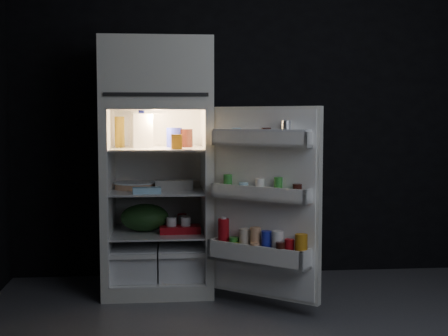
{
  "coord_description": "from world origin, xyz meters",
  "views": [
    {
      "loc": [
        -0.81,
        -3.17,
        1.25
      ],
      "look_at": [
        -0.42,
        1.0,
        0.9
      ],
      "focal_mm": 50.0,
      "sensor_mm": 36.0,
      "label": 1
    }
  ],
  "objects": [
    {
      "name": "jam_jar",
      "position": [
        -0.67,
        1.32,
        1.09
      ],
      "size": [
        0.13,
        0.13,
        0.13
      ],
      "primitive_type": "cylinder",
      "rotation": [
        0.0,
        0.0,
        -0.2
      ],
      "color": "black",
      "rests_on": "refrigerator"
    },
    {
      "name": "fridge_door",
      "position": [
        -0.2,
        0.71,
        0.68
      ],
      "size": [
        0.68,
        0.6,
        1.22
      ],
      "color": "silver",
      "rests_on": "ground"
    },
    {
      "name": "pie",
      "position": [
        -1.03,
        1.33,
        0.75
      ],
      "size": [
        0.33,
        0.33,
        0.04
      ],
      "primitive_type": "cylinder",
      "rotation": [
        0.0,
        0.0,
        -0.12
      ],
      "color": "tan",
      "rests_on": "refrigerator"
    },
    {
      "name": "small_can_red",
      "position": [
        -0.69,
        1.48,
        0.47
      ],
      "size": [
        0.08,
        0.08,
        0.09
      ],
      "primitive_type": "cylinder",
      "rotation": [
        0.0,
        0.0,
        -0.29
      ],
      "color": "#A20D15",
      "rests_on": "refrigerator"
    },
    {
      "name": "egg_carton",
      "position": [
        -0.76,
        1.25,
        0.76
      ],
      "size": [
        0.27,
        0.1,
        0.07
      ],
      "primitive_type": "cube",
      "rotation": [
        0.0,
        0.0,
        -0.01
      ],
      "color": "gray",
      "rests_on": "refrigerator"
    },
    {
      "name": "small_can_silver",
      "position": [
        -0.69,
        1.4,
        0.47
      ],
      "size": [
        0.09,
        0.09,
        0.09
      ],
      "primitive_type": "cylinder",
      "rotation": [
        0.0,
        0.0,
        0.24
      ],
      "color": "silver",
      "rests_on": "refrigerator"
    },
    {
      "name": "small_carton",
      "position": [
        -0.74,
        1.07,
        1.08
      ],
      "size": [
        0.07,
        0.06,
        0.1
      ],
      "primitive_type": "cube",
      "rotation": [
        0.0,
        0.0,
        0.0
      ],
      "color": "#C07B16",
      "rests_on": "refrigerator"
    },
    {
      "name": "wrapped_pkg",
      "position": [
        -0.63,
        1.39,
        0.75
      ],
      "size": [
        0.13,
        0.11,
        0.05
      ],
      "primitive_type": "cube",
      "rotation": [
        0.0,
        0.0,
        0.09
      ],
      "color": "beige",
      "rests_on": "refrigerator"
    },
    {
      "name": "yogurt_tray",
      "position": [
        -0.72,
        1.19,
        0.45
      ],
      "size": [
        0.29,
        0.16,
        0.05
      ],
      "primitive_type": "cube",
      "rotation": [
        0.0,
        0.0,
        0.02
      ],
      "color": "#A20D15",
      "rests_on": "refrigerator"
    },
    {
      "name": "amber_bottle",
      "position": [
        -1.14,
        1.34,
        1.14
      ],
      "size": [
        0.09,
        0.09,
        0.22
      ],
      "primitive_type": "cylinder",
      "rotation": [
        0.0,
        0.0,
        0.24
      ],
      "color": "gold",
      "rests_on": "refrigerator"
    },
    {
      "name": "flat_package",
      "position": [
        -0.94,
        1.07,
        0.75
      ],
      "size": [
        0.2,
        0.11,
        0.04
      ],
      "primitive_type": "cube",
      "rotation": [
        0.0,
        0.0,
        0.09
      ],
      "color": "#96CAE8",
      "rests_on": "refrigerator"
    },
    {
      "name": "mayo_jar",
      "position": [
        -0.75,
        1.32,
        1.1
      ],
      "size": [
        0.12,
        0.12,
        0.14
      ],
      "primitive_type": "cylinder",
      "rotation": [
        0.0,
        0.0,
        0.04
      ],
      "color": "#1E26A3",
      "rests_on": "refrigerator"
    },
    {
      "name": "produce_bag",
      "position": [
        -0.97,
        1.29,
        0.52
      ],
      "size": [
        0.39,
        0.34,
        0.2
      ],
      "primitive_type": "ellipsoid",
      "rotation": [
        0.0,
        0.0,
        -0.16
      ],
      "color": "#193815",
      "rests_on": "refrigerator"
    },
    {
      "name": "milk_jug",
      "position": [
        -0.98,
        1.29,
        1.15
      ],
      "size": [
        0.16,
        0.16,
        0.24
      ],
      "primitive_type": "cube",
      "rotation": [
        0.0,
        0.0,
        0.22
      ],
      "color": "white",
      "rests_on": "refrigerator"
    },
    {
      "name": "refrigerator",
      "position": [
        -0.87,
        1.32,
        0.96
      ],
      "size": [
        0.76,
        0.71,
        1.78
      ],
      "color": "silver",
      "rests_on": "ground"
    },
    {
      "name": "wall_back",
      "position": [
        0.0,
        1.7,
        1.35
      ],
      "size": [
        4.0,
        0.0,
        2.7
      ],
      "primitive_type": "cube",
      "color": "black",
      "rests_on": "ground"
    }
  ]
}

